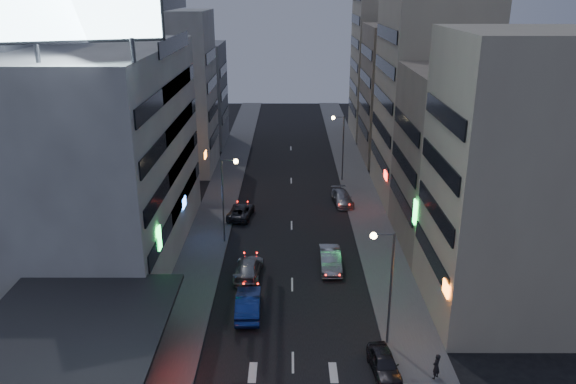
{
  "coord_description": "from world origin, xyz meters",
  "views": [
    {
      "loc": [
        -0.24,
        -25.82,
        22.32
      ],
      "look_at": [
        -0.34,
        16.61,
        6.97
      ],
      "focal_mm": 35.0,
      "sensor_mm": 36.0,
      "label": 1
    }
  ],
  "objects_px": {
    "parked_car_right_far": "(342,198)",
    "parked_car_left": "(241,211)",
    "road_car_blue": "(248,304)",
    "scooter_black_b": "(430,381)",
    "person": "(436,366)",
    "road_car_silver": "(249,268)",
    "scooter_silver_b": "(409,377)",
    "parked_car_right_mid": "(330,260)",
    "parked_car_right_near": "(384,363)"
  },
  "relations": [
    {
      "from": "parked_car_right_far",
      "to": "parked_car_left",
      "type": "bearing_deg",
      "value": -166.67
    },
    {
      "from": "road_car_blue",
      "to": "scooter_black_b",
      "type": "bearing_deg",
      "value": 141.7
    },
    {
      "from": "parked_car_right_far",
      "to": "scooter_black_b",
      "type": "height_order",
      "value": "parked_car_right_far"
    },
    {
      "from": "road_car_blue",
      "to": "person",
      "type": "height_order",
      "value": "person"
    },
    {
      "from": "road_car_silver",
      "to": "scooter_silver_b",
      "type": "bearing_deg",
      "value": 131.67
    },
    {
      "from": "parked_car_right_mid",
      "to": "person",
      "type": "distance_m",
      "value": 15.44
    },
    {
      "from": "scooter_silver_b",
      "to": "road_car_silver",
      "type": "bearing_deg",
      "value": 53.05
    },
    {
      "from": "parked_car_right_near",
      "to": "scooter_black_b",
      "type": "xyz_separation_m",
      "value": [
        2.46,
        -1.65,
        -0.03
      ]
    },
    {
      "from": "parked_car_right_near",
      "to": "road_car_silver",
      "type": "distance_m",
      "value": 15.4
    },
    {
      "from": "parked_car_left",
      "to": "scooter_silver_b",
      "type": "distance_m",
      "value": 28.94
    },
    {
      "from": "parked_car_right_near",
      "to": "parked_car_left",
      "type": "relative_size",
      "value": 0.81
    },
    {
      "from": "parked_car_left",
      "to": "scooter_silver_b",
      "type": "xyz_separation_m",
      "value": [
        12.14,
        -26.27,
        -0.07
      ]
    },
    {
      "from": "scooter_black_b",
      "to": "parked_car_right_near",
      "type": "bearing_deg",
      "value": 56.2
    },
    {
      "from": "parked_car_right_near",
      "to": "person",
      "type": "distance_m",
      "value": 3.12
    },
    {
      "from": "parked_car_right_far",
      "to": "road_car_silver",
      "type": "xyz_separation_m",
      "value": [
        -9.19,
        -16.65,
        0.05
      ]
    },
    {
      "from": "road_car_silver",
      "to": "scooter_black_b",
      "type": "xyz_separation_m",
      "value": [
        11.65,
        -14.02,
        -0.11
      ]
    },
    {
      "from": "parked_car_right_far",
      "to": "road_car_blue",
      "type": "relative_size",
      "value": 0.96
    },
    {
      "from": "parked_car_right_near",
      "to": "parked_car_left",
      "type": "bearing_deg",
      "value": 107.81
    },
    {
      "from": "parked_car_left",
      "to": "parked_car_right_far",
      "type": "bearing_deg",
      "value": -152.91
    },
    {
      "from": "parked_car_right_far",
      "to": "road_car_blue",
      "type": "height_order",
      "value": "road_car_blue"
    },
    {
      "from": "person",
      "to": "scooter_silver_b",
      "type": "height_order",
      "value": "person"
    },
    {
      "from": "parked_car_left",
      "to": "person",
      "type": "distance_m",
      "value": 29.25
    },
    {
      "from": "parked_car_right_far",
      "to": "scooter_black_b",
      "type": "xyz_separation_m",
      "value": [
        2.46,
        -30.67,
        -0.06
      ]
    },
    {
      "from": "person",
      "to": "scooter_black_b",
      "type": "relative_size",
      "value": 0.98
    },
    {
      "from": "parked_car_right_far",
      "to": "scooter_black_b",
      "type": "relative_size",
      "value": 2.82
    },
    {
      "from": "parked_car_right_near",
      "to": "parked_car_right_far",
      "type": "height_order",
      "value": "parked_car_right_far"
    },
    {
      "from": "road_car_blue",
      "to": "scooter_black_b",
      "type": "height_order",
      "value": "road_car_blue"
    },
    {
      "from": "parked_car_right_near",
      "to": "scooter_silver_b",
      "type": "relative_size",
      "value": 2.46
    },
    {
      "from": "scooter_silver_b",
      "to": "scooter_black_b",
      "type": "bearing_deg",
      "value": -95.51
    },
    {
      "from": "parked_car_right_far",
      "to": "road_car_silver",
      "type": "distance_m",
      "value": 19.02
    },
    {
      "from": "parked_car_left",
      "to": "person",
      "type": "height_order",
      "value": "person"
    },
    {
      "from": "person",
      "to": "road_car_silver",
      "type": "bearing_deg",
      "value": -90.85
    },
    {
      "from": "scooter_black_b",
      "to": "parked_car_right_mid",
      "type": "bearing_deg",
      "value": 17.4
    },
    {
      "from": "parked_car_right_mid",
      "to": "parked_car_left",
      "type": "height_order",
      "value": "parked_car_right_mid"
    },
    {
      "from": "road_car_silver",
      "to": "road_car_blue",
      "type": "bearing_deg",
      "value": 97.67
    },
    {
      "from": "parked_car_right_near",
      "to": "road_car_blue",
      "type": "height_order",
      "value": "road_car_blue"
    },
    {
      "from": "road_car_blue",
      "to": "parked_car_left",
      "type": "bearing_deg",
      "value": -85.54
    },
    {
      "from": "parked_car_right_near",
      "to": "parked_car_left",
      "type": "xyz_separation_m",
      "value": [
        -10.86,
        25.07,
        0.01
      ]
    },
    {
      "from": "road_car_silver",
      "to": "person",
      "type": "distance_m",
      "value": 17.87
    },
    {
      "from": "parked_car_right_near",
      "to": "parked_car_right_far",
      "type": "xyz_separation_m",
      "value": [
        0.0,
        29.02,
        0.03
      ]
    },
    {
      "from": "parked_car_right_mid",
      "to": "parked_car_left",
      "type": "bearing_deg",
      "value": 126.99
    },
    {
      "from": "parked_car_right_mid",
      "to": "person",
      "type": "bearing_deg",
      "value": -69.6
    },
    {
      "from": "person",
      "to": "scooter_silver_b",
      "type": "xyz_separation_m",
      "value": [
        -1.75,
        -0.53,
        -0.35
      ]
    },
    {
      "from": "road_car_blue",
      "to": "person",
      "type": "distance_m",
      "value": 13.95
    },
    {
      "from": "road_car_blue",
      "to": "road_car_silver",
      "type": "xyz_separation_m",
      "value": [
        -0.36,
        5.68,
        -0.08
      ]
    },
    {
      "from": "road_car_silver",
      "to": "parked_car_right_mid",
      "type": "bearing_deg",
      "value": -164.1
    },
    {
      "from": "parked_car_left",
      "to": "scooter_silver_b",
      "type": "relative_size",
      "value": 3.06
    },
    {
      "from": "parked_car_left",
      "to": "parked_car_right_far",
      "type": "relative_size",
      "value": 1.01
    },
    {
      "from": "road_car_blue",
      "to": "scooter_silver_b",
      "type": "distance_m",
      "value": 12.82
    },
    {
      "from": "road_car_silver",
      "to": "scooter_silver_b",
      "type": "xyz_separation_m",
      "value": [
        10.46,
        -13.56,
        -0.14
      ]
    }
  ]
}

